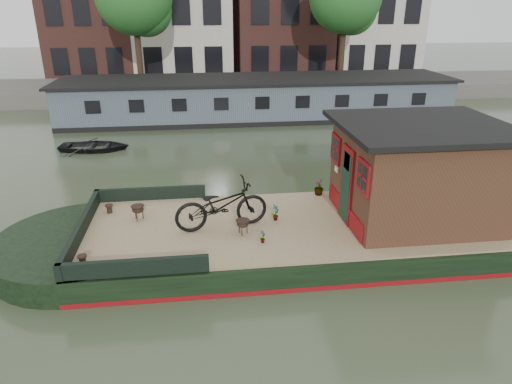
{
  "coord_description": "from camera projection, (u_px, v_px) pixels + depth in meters",
  "views": [
    {
      "loc": [
        -3.04,
        -9.96,
        5.69
      ],
      "look_at": [
        -1.74,
        0.5,
        1.31
      ],
      "focal_mm": 32.0,
      "sensor_mm": 36.0,
      "label": 1
    }
  ],
  "objects": [
    {
      "name": "potted_plant_a",
      "position": [
        276.0,
        213.0,
        11.35
      ],
      "size": [
        0.26,
        0.27,
        0.43
      ],
      "primitive_type": "imported",
      "rotation": [
        0.0,
        0.0,
        0.92
      ],
      "color": "maroon",
      "rests_on": "houseboat_deck"
    },
    {
      "name": "houseboat_hull",
      "position": [
        275.0,
        237.0,
        11.4
      ],
      "size": [
        14.01,
        4.02,
        0.6
      ],
      "color": "black",
      "rests_on": "ground"
    },
    {
      "name": "brazier_front",
      "position": [
        243.0,
        227.0,
        10.67
      ],
      "size": [
        0.4,
        0.4,
        0.37
      ],
      "primitive_type": null,
      "rotation": [
        0.0,
        0.0,
        0.18
      ],
      "color": "black",
      "rests_on": "houseboat_deck"
    },
    {
      "name": "dinghy",
      "position": [
        94.0,
        143.0,
        18.98
      ],
      "size": [
        3.04,
        2.31,
        0.59
      ],
      "primitive_type": "imported",
      "rotation": [
        0.0,
        0.0,
        1.47
      ],
      "color": "black",
      "rests_on": "ground"
    },
    {
      "name": "ground",
      "position": [
        326.0,
        244.0,
        11.65
      ],
      "size": [
        120.0,
        120.0,
        0.0
      ],
      "primitive_type": "plane",
      "color": "#252F1E",
      "rests_on": "ground"
    },
    {
      "name": "potted_plant_e",
      "position": [
        263.0,
        236.0,
        10.3
      ],
      "size": [
        0.16,
        0.2,
        0.32
      ],
      "primitive_type": "imported",
      "rotation": [
        0.0,
        0.0,
        1.25
      ],
      "color": "#9D642E",
      "rests_on": "houseboat_deck"
    },
    {
      "name": "cabin",
      "position": [
        417.0,
        171.0,
        11.18
      ],
      "size": [
        4.0,
        3.5,
        2.42
      ],
      "color": "black",
      "rests_on": "houseboat_deck"
    },
    {
      "name": "quay",
      "position": [
        245.0,
        88.0,
        30.27
      ],
      "size": [
        60.0,
        6.0,
        0.9
      ],
      "primitive_type": "cube",
      "color": "#47443F",
      "rests_on": "ground"
    },
    {
      "name": "bicycle",
      "position": [
        221.0,
        205.0,
        10.85
      ],
      "size": [
        2.35,
        1.18,
        1.18
      ],
      "primitive_type": "imported",
      "rotation": [
        0.0,
        0.0,
        1.75
      ],
      "color": "black",
      "rests_on": "houseboat_deck"
    },
    {
      "name": "bollard_port",
      "position": [
        109.0,
        209.0,
        11.79
      ],
      "size": [
        0.2,
        0.2,
        0.23
      ],
      "primitive_type": "cylinder",
      "color": "black",
      "rests_on": "houseboat_deck"
    },
    {
      "name": "bow_bulwark",
      "position": [
        119.0,
        226.0,
        10.76
      ],
      "size": [
        3.0,
        4.0,
        0.35
      ],
      "color": "black",
      "rests_on": "houseboat_deck"
    },
    {
      "name": "brazier_rear",
      "position": [
        138.0,
        213.0,
        11.4
      ],
      "size": [
        0.38,
        0.38,
        0.38
      ],
      "primitive_type": null,
      "rotation": [
        0.0,
        0.0,
        -0.07
      ],
      "color": "black",
      "rests_on": "houseboat_deck"
    },
    {
      "name": "houseboat_deck",
      "position": [
        327.0,
        222.0,
        11.41
      ],
      "size": [
        11.8,
        3.8,
        0.05
      ],
      "primitive_type": "cube",
      "color": "#9C8960",
      "rests_on": "houseboat_hull"
    },
    {
      "name": "far_houseboat",
      "position": [
        257.0,
        100.0,
        24.11
      ],
      "size": [
        20.4,
        4.4,
        2.11
      ],
      "color": "#45515C",
      "rests_on": "ground"
    },
    {
      "name": "bollard_stbd",
      "position": [
        83.0,
        260.0,
        9.44
      ],
      "size": [
        0.2,
        0.2,
        0.23
      ],
      "primitive_type": "cylinder",
      "color": "black",
      "rests_on": "houseboat_deck"
    },
    {
      "name": "potted_plant_d",
      "position": [
        319.0,
        187.0,
        12.88
      ],
      "size": [
        0.28,
        0.28,
        0.47
      ],
      "primitive_type": "imported",
      "rotation": [
        0.0,
        0.0,
        4.78
      ],
      "color": "brown",
      "rests_on": "houseboat_deck"
    }
  ]
}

